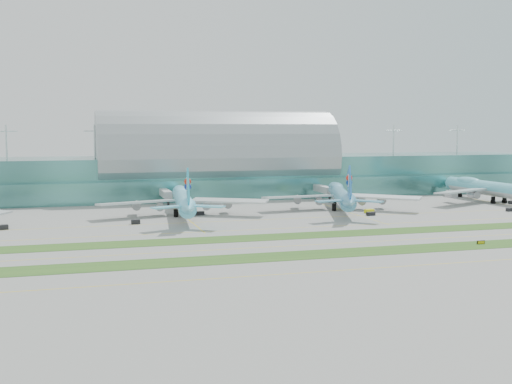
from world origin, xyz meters
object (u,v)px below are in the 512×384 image
object	(u,v)px
airliner_d	(493,188)
terminal	(217,168)
airliner_b	(183,199)
taxiway_sign_east	(481,242)
airliner_c	(340,195)

from	to	relation	value
airliner_d	terminal	bearing A→B (deg)	148.95
airliner_b	taxiway_sign_east	distance (m)	115.02
terminal	airliner_d	distance (m)	133.59
airliner_c	terminal	bearing A→B (deg)	136.80
taxiway_sign_east	terminal	bearing A→B (deg)	108.64
terminal	airliner_d	world-z (taller)	terminal
airliner_c	taxiway_sign_east	xyz separation A→B (m)	(8.30, -86.28, -5.89)
airliner_b	airliner_d	bearing A→B (deg)	8.48
airliner_b	airliner_c	xyz separation A→B (m)	(67.03, -0.43, -0.06)
airliner_c	airliner_d	world-z (taller)	airliner_d
terminal	airliner_d	xyz separation A→B (m)	(117.32, -63.46, -7.48)
airliner_c	airliner_d	distance (m)	79.10
airliner_b	taxiway_sign_east	size ratio (longest dim) A/B	29.50
terminal	taxiway_sign_east	size ratio (longest dim) A/B	131.10
terminal	airliner_c	xyz separation A→B (m)	(38.43, -69.26, -7.79)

